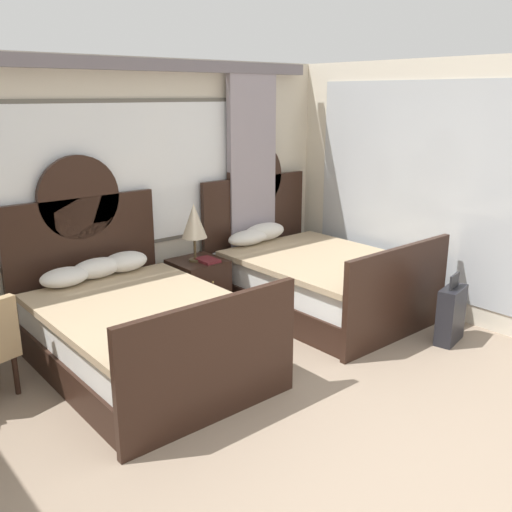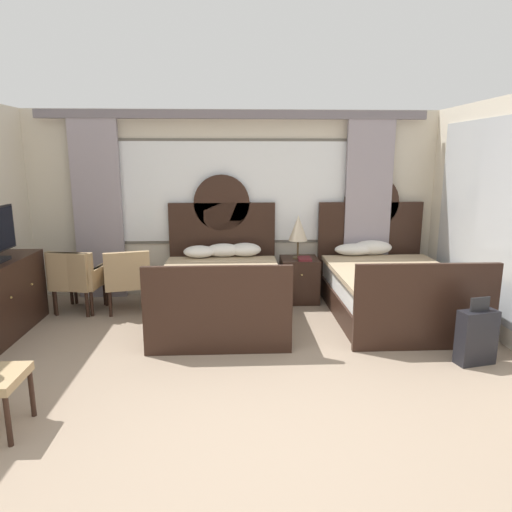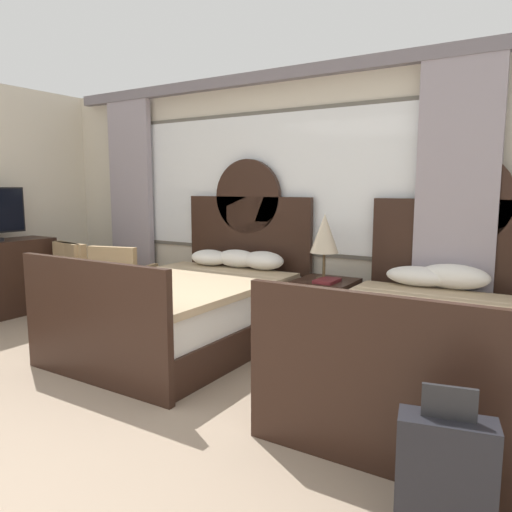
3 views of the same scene
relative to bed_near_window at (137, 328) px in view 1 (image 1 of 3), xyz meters
name	(u,v)px [view 1 (image 1 of 3)]	position (x,y,z in m)	size (l,w,h in m)	color
wall_back_window	(93,192)	(0.19, 1.10, 1.04)	(5.93, 0.22, 2.70)	beige
wall_right_mirror	(452,193)	(3.18, -1.03, 0.98)	(0.08, 4.31, 2.70)	beige
bed_near_window	(137,328)	(0.00, 0.00, 0.00)	(1.55, 2.21, 1.79)	black
bed_near_mirror	(313,277)	(2.20, 0.00, 0.00)	(1.55, 2.21, 1.79)	black
nightstand_between_beds	(198,288)	(1.10, 0.66, -0.06)	(0.52, 0.55, 0.63)	black
table_lamp_on_nightstand	(194,222)	(1.08, 0.66, 0.68)	(0.27, 0.27, 0.62)	brown
book_on_nightstand	(207,260)	(1.16, 0.55, 0.27)	(0.18, 0.26, 0.03)	maroon
suitcase_on_floor	(451,314)	(2.59, -1.49, -0.09)	(0.42, 0.25, 0.69)	black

